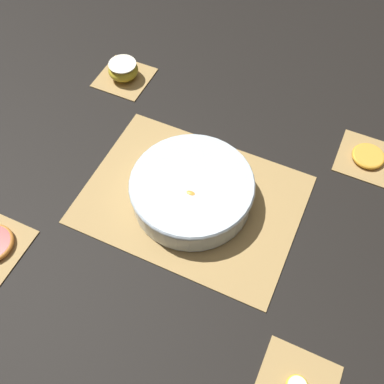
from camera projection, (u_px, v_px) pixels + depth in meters
name	position (u px, v px, depth m)	size (l,w,h in m)	color
ground_plane	(192.00, 200.00, 0.98)	(6.00, 6.00, 0.00)	black
bamboo_mat_center	(192.00, 199.00, 0.98)	(0.46, 0.34, 0.01)	#A8844C
coaster_mat_near_left	(367.00, 158.00, 1.04)	(0.13, 0.13, 0.01)	#A8844C
coaster_mat_near_right	(124.00, 77.00, 1.19)	(0.13, 0.13, 0.01)	#A8844C
fruit_salad_bowl	(192.00, 189.00, 0.95)	(0.26, 0.26, 0.07)	silver
apple_half	(123.00, 70.00, 1.16)	(0.08, 0.08, 0.04)	gold
orange_slice_whole	(368.00, 156.00, 1.03)	(0.07, 0.07, 0.01)	#F9A338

